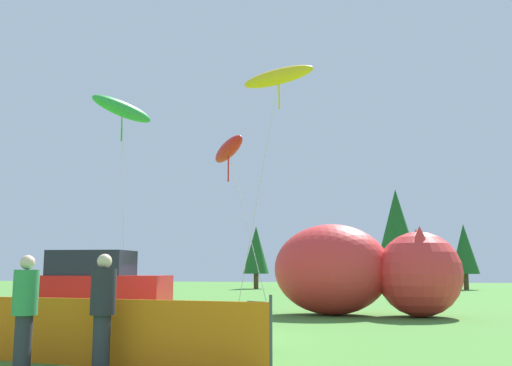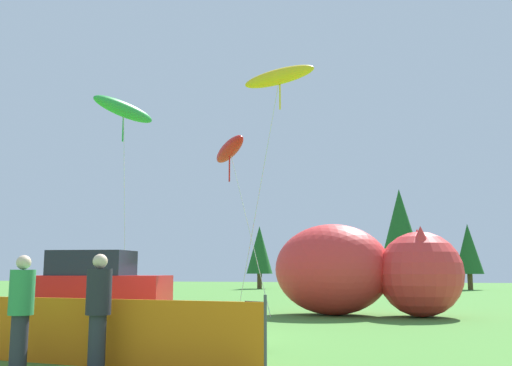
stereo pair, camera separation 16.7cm
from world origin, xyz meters
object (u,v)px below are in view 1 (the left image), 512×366
parked_car (96,289)px  folding_chair (252,321)px  spectator_in_white_shirt (25,307)px  spectator_in_red_shirt (103,307)px  kite_yellow_hero (279,77)px  kite_red_lizard (229,150)px  kite_green_fish (122,110)px  inflatable_cat (360,273)px

parked_car → folding_chair: parked_car is taller
spectator_in_white_shirt → spectator_in_red_shirt: size_ratio=0.99×
kite_yellow_hero → kite_red_lizard: bearing=159.4°
folding_chair → kite_green_fish: 13.22m
kite_red_lizard → kite_yellow_hero: kite_yellow_hero is taller
spectator_in_white_shirt → kite_green_fish: kite_green_fish is taller
folding_chair → kite_red_lizard: 11.63m
folding_chair → inflatable_cat: (2.13, 8.99, 0.94)m
spectator_in_red_shirt → kite_yellow_hero: (1.13, 11.97, 7.89)m
parked_car → kite_yellow_hero: (4.57, 5.29, 7.86)m
kite_yellow_hero → parked_car: bearing=-130.8°
parked_car → kite_green_fish: 8.60m
folding_chair → kite_green_fish: bearing=-110.2°
folding_chair → kite_yellow_hero: 12.20m
parked_car → inflatable_cat: (7.41, 5.40, 0.45)m
inflatable_cat → spectator_in_white_shirt: (-5.26, -12.27, -0.49)m
inflatable_cat → spectator_in_white_shirt: size_ratio=3.64×
spectator_in_red_shirt → kite_red_lizard: (-1.03, 12.78, 5.30)m
kite_green_fish → parked_car: bearing=-71.6°
folding_chair → spectator_in_white_shirt: bearing=-12.8°
spectator_in_white_shirt → folding_chair: bearing=46.4°
parked_car → spectator_in_white_shirt: parked_car is taller
folding_chair → inflatable_cat: bearing=-162.6°
inflatable_cat → spectator_in_red_shirt: 12.73m
inflatable_cat → kite_yellow_hero: 7.93m
spectator_in_red_shirt → kite_yellow_hero: 14.38m
inflatable_cat → kite_yellow_hero: size_ratio=0.70×
folding_chair → kite_red_lizard: kite_red_lizard is taller
folding_chair → kite_green_fish: (-6.93, 8.55, 7.31)m
spectator_in_red_shirt → kite_green_fish: (-5.08, 11.65, 6.85)m
kite_red_lizard → kite_yellow_hero: bearing=-20.6°
inflatable_cat → kite_yellow_hero: bearing=-172.1°
kite_red_lizard → spectator_in_white_shirt: bearing=-91.1°
spectator_in_white_shirt → kite_yellow_hero: (2.41, 12.16, 7.90)m
kite_yellow_hero → folding_chair: bearing=-85.4°
kite_yellow_hero → kite_green_fish: bearing=-177.0°
parked_car → folding_chair: (5.28, -3.59, -0.49)m
spectator_in_red_shirt → kite_yellow_hero: bearing=84.6°
kite_red_lizard → parked_car: bearing=-111.5°
parked_car → spectator_in_white_shirt: (2.16, -6.87, -0.04)m
spectator_in_red_shirt → kite_red_lizard: bearing=94.6°
spectator_in_white_shirt → kite_green_fish: 14.20m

